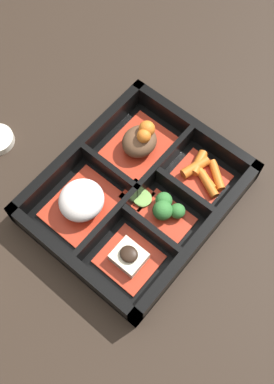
% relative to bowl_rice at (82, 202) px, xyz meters
% --- Properties ---
extents(ground_plane, '(3.00, 3.00, 0.00)m').
position_rel_bowl_rice_xyz_m(ground_plane, '(0.06, -0.05, -0.03)').
color(ground_plane, black).
extents(bento_base, '(0.28, 0.23, 0.01)m').
position_rel_bowl_rice_xyz_m(bento_base, '(0.06, -0.05, -0.03)').
color(bento_base, black).
rests_on(bento_base, ground_plane).
extents(bento_rim, '(0.28, 0.23, 0.04)m').
position_rel_bowl_rice_xyz_m(bento_rim, '(0.06, -0.05, -0.01)').
color(bento_rim, black).
rests_on(bento_rim, ground_plane).
extents(bowl_rice, '(0.10, 0.08, 0.05)m').
position_rel_bowl_rice_xyz_m(bowl_rice, '(0.00, 0.00, 0.00)').
color(bowl_rice, '#B22D19').
rests_on(bowl_rice, bento_base).
extents(bowl_stew, '(0.10, 0.08, 0.05)m').
position_rel_bowl_rice_xyz_m(bowl_stew, '(0.12, -0.00, -0.00)').
color(bowl_stew, '#B22D19').
rests_on(bowl_stew, bento_base).
extents(bowl_tofu, '(0.07, 0.07, 0.03)m').
position_rel_bowl_rice_xyz_m(bowl_tofu, '(-0.02, -0.10, -0.01)').
color(bowl_tofu, '#B22D19').
rests_on(bowl_tofu, bento_base).
extents(bowl_greens, '(0.05, 0.07, 0.03)m').
position_rel_bowl_rice_xyz_m(bowl_greens, '(0.07, -0.09, -0.01)').
color(bowl_greens, '#B22D19').
rests_on(bowl_greens, bento_base).
extents(bowl_carrots, '(0.06, 0.08, 0.02)m').
position_rel_bowl_rice_xyz_m(bowl_carrots, '(0.15, -0.10, -0.01)').
color(bowl_carrots, '#B22D19').
rests_on(bowl_carrots, bento_base).
extents(bowl_pickles, '(0.04, 0.04, 0.01)m').
position_rel_bowl_rice_xyz_m(bowl_pickles, '(0.06, -0.05, -0.02)').
color(bowl_pickles, '#B22D19').
rests_on(bowl_pickles, bento_base).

